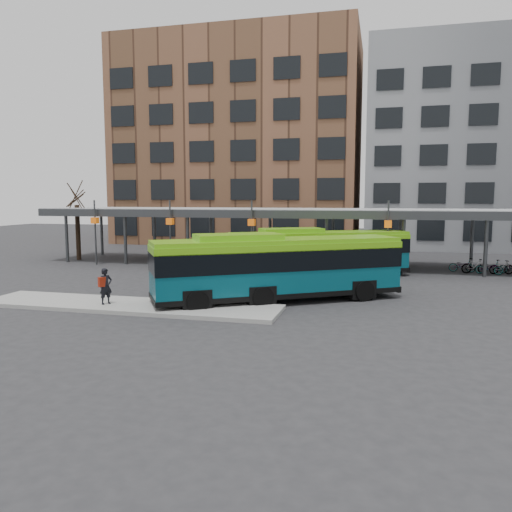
{
  "coord_description": "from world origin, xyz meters",
  "views": [
    {
      "loc": [
        5.54,
        -23.23,
        4.97
      ],
      "look_at": [
        -1.03,
        3.05,
        1.8
      ],
      "focal_mm": 35.0,
      "sensor_mm": 36.0,
      "label": 1
    }
  ],
  "objects": [
    {
      "name": "building_brick",
      "position": [
        -10.0,
        32.0,
        11.0
      ],
      "size": [
        26.0,
        14.0,
        22.0
      ],
      "primitive_type": "cube",
      "color": "brown",
      "rests_on": "ground"
    },
    {
      "name": "pedestrian",
      "position": [
        -6.44,
        -3.35,
        1.01
      ],
      "size": [
        0.65,
        0.71,
        1.64
      ],
      "rotation": [
        0.0,
        0.0,
        1.01
      ],
      "color": "black",
      "rests_on": "boarding_island"
    },
    {
      "name": "bus_front",
      "position": [
        0.8,
        -0.08,
        1.72
      ],
      "size": [
        11.52,
        8.53,
        3.31
      ],
      "rotation": [
        0.0,
        0.0,
        0.56
      ],
      "color": "#084958",
      "rests_on": "ground"
    },
    {
      "name": "bus_rear",
      "position": [
        1.85,
        7.73,
        1.62
      ],
      "size": [
        11.02,
        7.63,
        3.12
      ],
      "rotation": [
        0.0,
        0.0,
        0.51
      ],
      "color": "#084958",
      "rests_on": "ground"
    },
    {
      "name": "canopy",
      "position": [
        -0.06,
        12.87,
        3.91
      ],
      "size": [
        40.0,
        6.53,
        4.8
      ],
      "color": "#999B9E",
      "rests_on": "ground"
    },
    {
      "name": "building_grey",
      "position": [
        16.0,
        32.0,
        10.0
      ],
      "size": [
        24.0,
        14.0,
        20.0
      ],
      "primitive_type": "cube",
      "color": "slate",
      "rests_on": "ground"
    },
    {
      "name": "ground",
      "position": [
        0.0,
        0.0,
        0.0
      ],
      "size": [
        120.0,
        120.0,
        0.0
      ],
      "primitive_type": "plane",
      "color": "#28282B",
      "rests_on": "ground"
    },
    {
      "name": "bike_rack",
      "position": [
        13.9,
        11.99,
        0.46
      ],
      "size": [
        7.81,
        1.64,
        1.06
      ],
      "color": "slate",
      "rests_on": "ground"
    },
    {
      "name": "boarding_island",
      "position": [
        -5.5,
        -3.0,
        0.09
      ],
      "size": [
        14.0,
        3.0,
        0.18
      ],
      "primitive_type": "cube",
      "color": "gray",
      "rests_on": "ground"
    },
    {
      "name": "tree",
      "position": [
        -18.0,
        12.0,
        2.43
      ],
      "size": [
        1.64,
        1.64,
        5.6
      ],
      "color": "black",
      "rests_on": "ground"
    }
  ]
}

